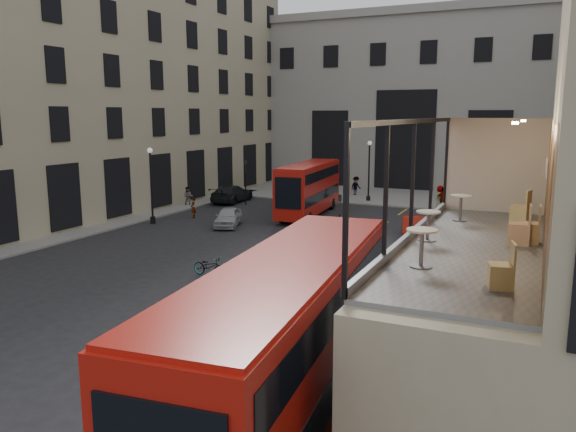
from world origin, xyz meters
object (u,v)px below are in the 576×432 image
at_px(cyclist, 306,251).
at_px(pedestrian_e, 193,208).
at_px(street_lamp_a, 152,190).
at_px(street_lamp_b, 369,175).
at_px(pedestrian_c, 443,199).
at_px(car_b, 413,228).
at_px(traffic_light_far, 246,177).
at_px(traffic_light_near, 340,222).
at_px(bus_far, 309,186).
at_px(cafe_chair_b, 520,232).
at_px(pedestrian_d, 440,198).
at_px(cafe_chair_c, 530,232).
at_px(cafe_table_mid, 428,221).
at_px(cafe_table_far, 461,204).
at_px(cafe_chair_d, 521,213).
at_px(bicycle, 210,266).
at_px(cafe_chair_a, 501,275).
at_px(cafe_table_near, 422,242).
at_px(pedestrian_a, 188,197).
at_px(pedestrian_b, 356,186).
at_px(car_a, 228,217).
at_px(bus_near, 289,340).
at_px(car_c, 232,194).

bearing_deg(cyclist, pedestrian_e, 67.73).
xyz_separation_m(street_lamp_a, street_lamp_b, (11.00, 16.00, 0.00)).
xyz_separation_m(cyclist, pedestrian_c, (3.38, 20.40, 0.04)).
height_order(street_lamp_b, car_b, street_lamp_b).
bearing_deg(traffic_light_far, street_lamp_b, 33.69).
height_order(traffic_light_near, street_lamp_b, street_lamp_b).
distance_m(bus_far, cafe_chair_b, 29.83).
distance_m(pedestrian_d, cafe_chair_c, 32.65).
height_order(pedestrian_d, cafe_chair_b, cafe_chair_b).
height_order(traffic_light_near, cafe_table_mid, cafe_table_mid).
distance_m(car_b, cafe_table_far, 19.17).
bearing_deg(cafe_chair_d, bicycle, 159.59).
xyz_separation_m(pedestrian_d, cafe_chair_a, (6.87, -35.64, 3.86)).
bearing_deg(street_lamp_b, cafe_table_near, -72.14).
height_order(traffic_light_far, pedestrian_d, traffic_light_far).
relative_size(cyclist, pedestrian_e, 1.15).
distance_m(bicycle, pedestrian_d, 24.75).
height_order(traffic_light_far, street_lamp_b, street_lamp_b).
bearing_deg(cafe_chair_b, cafe_table_far, 123.85).
xyz_separation_m(bus_far, cafe_table_far, (14.02, -22.73, 2.87)).
relative_size(pedestrian_d, cafe_table_mid, 2.72).
height_order(pedestrian_a, cafe_chair_c, cafe_chair_c).
xyz_separation_m(car_b, pedestrian_a, (-19.76, 4.36, 0.17)).
bearing_deg(bus_far, cafe_chair_b, -58.11).
height_order(pedestrian_b, pedestrian_c, pedestrian_c).
relative_size(cafe_table_mid, cafe_chair_b, 0.76).
xyz_separation_m(traffic_light_near, cafe_chair_d, (8.36, -8.57, 2.46)).
distance_m(cyclist, pedestrian_e, 15.99).
bearing_deg(pedestrian_a, car_a, -59.18).
distance_m(pedestrian_c, cafe_table_far, 29.77).
distance_m(bus_near, car_c, 36.89).
bearing_deg(pedestrian_d, street_lamp_a, 109.48).
bearing_deg(pedestrian_a, cafe_chair_a, -67.69).
bearing_deg(cafe_chair_b, cafe_chair_c, 48.59).
bearing_deg(bus_far, street_lamp_b, 74.84).
distance_m(traffic_light_far, pedestrian_c, 16.33).
xyz_separation_m(bicycle, cafe_chair_b, (13.74, -8.04, 4.42)).
height_order(traffic_light_near, pedestrian_a, traffic_light_near).
distance_m(pedestrian_d, cafe_chair_d, 29.96).
height_order(street_lamp_b, cafe_chair_c, cafe_chair_c).
bearing_deg(street_lamp_b, traffic_light_near, -77.20).
bearing_deg(pedestrian_a, bus_near, -72.03).
height_order(car_c, pedestrian_b, pedestrian_b).
xyz_separation_m(cafe_table_mid, cafe_table_far, (0.36, 2.99, 0.01)).
bearing_deg(pedestrian_c, car_b, 76.12).
bearing_deg(pedestrian_e, pedestrian_c, 102.58).
distance_m(cafe_table_mid, cafe_chair_a, 3.81).
bearing_deg(traffic_light_far, car_c, 156.11).
bearing_deg(cafe_chair_c, car_a, 136.01).
height_order(street_lamp_b, cafe_chair_d, cafe_chair_d).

